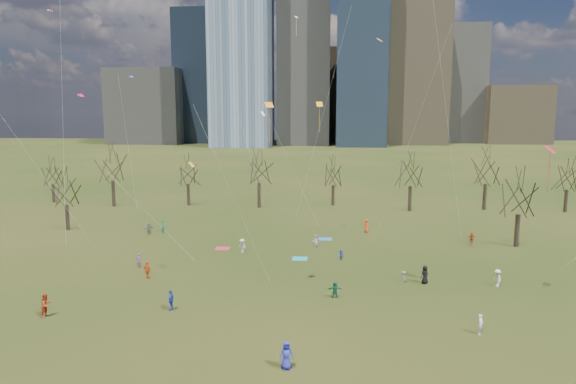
# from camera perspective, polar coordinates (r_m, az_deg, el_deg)

# --- Properties ---
(ground) EXTENTS (500.00, 500.00, 0.00)m
(ground) POSITION_cam_1_polar(r_m,az_deg,el_deg) (44.56, -1.28, -11.34)
(ground) COLOR black
(ground) RESTS_ON ground
(downtown_skyline) EXTENTS (212.50, 78.00, 118.00)m
(downtown_skyline) POSITION_cam_1_polar(r_m,az_deg,el_deg) (253.42, 3.19, 14.22)
(downtown_skyline) COLOR slate
(downtown_skyline) RESTS_ON ground
(bare_tree_row) EXTENTS (113.04, 29.80, 9.50)m
(bare_tree_row) POSITION_cam_1_polar(r_m,az_deg,el_deg) (79.48, 1.41, 2.17)
(bare_tree_row) COLOR black
(bare_tree_row) RESTS_ON ground
(blanket_teal) EXTENTS (1.60, 1.50, 0.03)m
(blanket_teal) POSITION_cam_1_polar(r_m,az_deg,el_deg) (54.85, 1.32, -7.41)
(blanket_teal) COLOR teal
(blanket_teal) RESTS_ON ground
(blanket_navy) EXTENTS (1.60, 1.50, 0.03)m
(blanket_navy) POSITION_cam_1_polar(r_m,az_deg,el_deg) (63.19, 4.17, -5.23)
(blanket_navy) COLOR blue
(blanket_navy) RESTS_ON ground
(blanket_crimson) EXTENTS (1.60, 1.50, 0.03)m
(blanket_crimson) POSITION_cam_1_polar(r_m,az_deg,el_deg) (59.22, -7.29, -6.25)
(blanket_crimson) COLOR #C6273E
(blanket_crimson) RESTS_ON ground
(person_0) EXTENTS (0.99, 0.79, 1.77)m
(person_0) POSITION_cam_1_polar(r_m,az_deg,el_deg) (32.46, -0.18, -17.69)
(person_0) COLOR #282DAD
(person_0) RESTS_ON ground
(person_1) EXTENTS (0.57, 0.64, 1.46)m
(person_1) POSITION_cam_1_polar(r_m,az_deg,el_deg) (39.36, 20.61, -13.60)
(person_1) COLOR white
(person_1) RESTS_ON ground
(person_2) EXTENTS (0.87, 1.02, 1.84)m
(person_2) POSITION_cam_1_polar(r_m,az_deg,el_deg) (43.83, -25.28, -11.29)
(person_2) COLOR #B13819
(person_2) RESTS_ON ground
(person_3) EXTENTS (0.54, 0.79, 1.13)m
(person_3) POSITION_cam_1_polar(r_m,az_deg,el_deg) (48.38, 12.71, -9.20)
(person_3) COLOR slate
(person_3) RESTS_ON ground
(person_4) EXTENTS (1.00, 0.86, 1.60)m
(person_4) POSITION_cam_1_polar(r_m,az_deg,el_deg) (50.14, -15.34, -8.37)
(person_4) COLOR #E85219
(person_4) RESTS_ON ground
(person_5) EXTENTS (1.34, 0.55, 1.41)m
(person_5) POSITION_cam_1_polar(r_m,az_deg,el_deg) (43.83, 5.24, -10.75)
(person_5) COLOR #176845
(person_5) RESTS_ON ground
(person_6) EXTENTS (0.97, 0.90, 1.67)m
(person_6) POSITION_cam_1_polar(r_m,az_deg,el_deg) (48.62, 14.96, -8.86)
(person_6) COLOR black
(person_6) RESTS_ON ground
(person_7) EXTENTS (0.59, 0.64, 1.47)m
(person_7) POSITION_cam_1_polar(r_m,az_deg,el_deg) (53.74, -16.24, -7.32)
(person_7) COLOR #88458B
(person_7) RESTS_ON ground
(person_8) EXTENTS (0.71, 0.70, 1.16)m
(person_8) POSITION_cam_1_polar(r_m,az_deg,el_deg) (54.39, 5.91, -6.98)
(person_8) COLOR #264DA4
(person_8) RESTS_ON ground
(person_9) EXTENTS (1.15, 1.02, 1.55)m
(person_9) POSITION_cam_1_polar(r_m,az_deg,el_deg) (57.26, -5.13, -5.96)
(person_9) COLOR silver
(person_9) RESTS_ON ground
(person_10) EXTENTS (0.86, 0.39, 1.45)m
(person_10) POSITION_cam_1_polar(r_m,az_deg,el_deg) (64.12, 19.71, -4.88)
(person_10) COLOR #AC3518
(person_10) RESTS_ON ground
(person_11) EXTENTS (1.32, 1.25, 1.49)m
(person_11) POSITION_cam_1_polar(r_m,az_deg,el_deg) (67.67, -15.19, -3.94)
(person_11) COLOR slate
(person_11) RESTS_ON ground
(person_12) EXTENTS (0.72, 0.95, 1.74)m
(person_12) POSITION_cam_1_polar(r_m,az_deg,el_deg) (67.08, 8.73, -3.74)
(person_12) COLOR #F7451B
(person_12) RESTS_ON ground
(person_13) EXTENTS (0.55, 0.73, 1.79)m
(person_13) POSITION_cam_1_polar(r_m,az_deg,el_deg) (67.45, -13.69, -3.80)
(person_13) COLOR #1B7B4F
(person_13) RESTS_ON ground
(person_14) EXTENTS (0.93, 0.85, 1.54)m
(person_14) POSITION_cam_1_polar(r_m,az_deg,el_deg) (58.97, 3.04, -5.50)
(person_14) COLOR silver
(person_14) RESTS_ON ground
(person_15) EXTENTS (0.75, 1.10, 1.58)m
(person_15) POSITION_cam_1_polar(r_m,az_deg,el_deg) (49.87, 22.23, -8.84)
(person_15) COLOR silver
(person_15) RESTS_ON ground
(person_16) EXTENTS (0.46, 0.99, 1.64)m
(person_16) POSITION_cam_1_polar(r_m,az_deg,el_deg) (42.10, -12.87, -11.62)
(person_16) COLOR #263FA5
(person_16) RESTS_ON ground
(kites_airborne) EXTENTS (61.23, 41.20, 29.31)m
(kites_airborne) POSITION_cam_1_polar(r_m,az_deg,el_deg) (53.38, 3.01, 6.18)
(kites_airborne) COLOR orange
(kites_airborne) RESTS_ON ground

